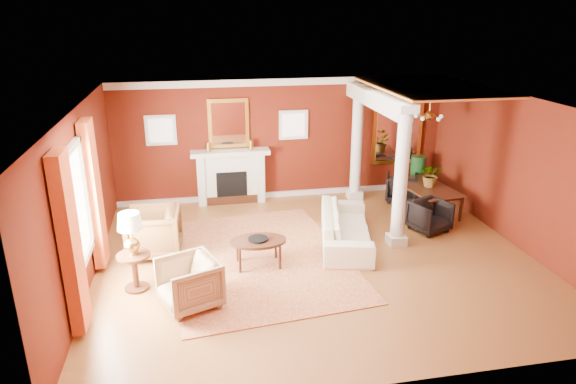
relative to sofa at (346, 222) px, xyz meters
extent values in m
plane|color=brown|center=(-0.72, -0.55, -0.46)|extent=(8.00, 8.00, 0.00)
cube|color=#54120B|center=(-0.72, 2.95, 0.99)|extent=(8.00, 0.04, 2.90)
cube|color=#54120B|center=(-0.72, -4.05, 0.99)|extent=(8.00, 0.04, 2.90)
cube|color=#54120B|center=(-4.72, -0.55, 0.99)|extent=(0.04, 7.00, 2.90)
cube|color=#54120B|center=(3.28, -0.55, 0.99)|extent=(0.04, 7.00, 2.90)
cube|color=white|center=(-0.72, -0.55, 2.44)|extent=(8.00, 7.00, 0.04)
cube|color=silver|center=(-2.02, 2.78, 0.14)|extent=(1.60, 0.34, 1.20)
cube|color=black|center=(-2.02, 2.61, -0.01)|extent=(0.72, 0.03, 0.70)
cube|color=black|center=(-2.02, 2.61, -0.36)|extent=(1.20, 0.05, 0.20)
cube|color=silver|center=(-2.02, 2.74, 0.78)|extent=(1.85, 0.42, 0.10)
cube|color=silver|center=(-2.72, 2.75, 0.14)|extent=(0.16, 0.40, 1.20)
cube|color=silver|center=(-1.32, 2.75, 0.14)|extent=(0.16, 0.40, 1.20)
cube|color=yellow|center=(-2.02, 2.91, 1.44)|extent=(0.95, 0.06, 1.15)
cube|color=white|center=(-2.02, 2.88, 1.44)|extent=(0.78, 0.02, 0.98)
cube|color=silver|center=(-3.57, 2.92, 1.34)|extent=(0.70, 0.06, 0.70)
cube|color=white|center=(-3.57, 2.89, 1.34)|extent=(0.54, 0.02, 0.54)
cube|color=silver|center=(-0.47, 2.92, 1.34)|extent=(0.70, 0.06, 0.70)
cube|color=white|center=(-0.47, 2.89, 1.34)|extent=(0.54, 0.02, 0.54)
cube|color=white|center=(-4.71, -1.15, 1.09)|extent=(0.03, 1.30, 1.70)
cube|color=silver|center=(-4.67, -1.85, 1.09)|extent=(0.08, 0.10, 1.90)
cube|color=silver|center=(-4.67, -0.45, 1.09)|extent=(0.08, 0.10, 1.90)
cube|color=#C64522|center=(-4.60, -2.15, 0.94)|extent=(0.18, 0.55, 2.60)
cube|color=#C64522|center=(-4.60, -0.15, 0.94)|extent=(0.18, 0.55, 2.60)
cube|color=silver|center=(0.98, -0.25, -0.36)|extent=(0.34, 0.34, 0.20)
cylinder|color=silver|center=(0.98, -0.25, 0.99)|extent=(0.26, 0.26, 2.50)
cube|color=silver|center=(0.98, -0.25, 2.26)|extent=(0.36, 0.36, 0.16)
cube|color=silver|center=(0.98, 2.45, -0.36)|extent=(0.34, 0.34, 0.20)
cylinder|color=silver|center=(0.98, 2.45, 0.99)|extent=(0.26, 0.26, 2.50)
cube|color=silver|center=(0.98, 2.45, 2.26)|extent=(0.36, 0.36, 0.16)
cube|color=silver|center=(0.98, 1.35, 2.16)|extent=(0.30, 3.20, 0.32)
cube|color=#E29042|center=(2.13, 1.20, 2.41)|extent=(2.30, 3.40, 0.04)
cube|color=yellow|center=(2.18, 2.91, 1.09)|extent=(1.30, 0.06, 1.70)
cube|color=white|center=(2.18, 2.88, 1.09)|extent=(1.10, 0.02, 1.50)
cylinder|color=#B08B37|center=(2.18, 1.25, 2.11)|extent=(0.02, 0.02, 0.65)
sphere|color=#B08B37|center=(2.18, 1.25, 1.79)|extent=(0.20, 0.20, 0.20)
sphere|color=beige|center=(2.46, 1.25, 1.76)|extent=(0.09, 0.09, 0.09)
sphere|color=beige|center=(2.26, 1.52, 1.76)|extent=(0.09, 0.09, 0.09)
sphere|color=beige|center=(1.95, 1.42, 1.76)|extent=(0.09, 0.09, 0.09)
sphere|color=beige|center=(1.95, 1.09, 1.76)|extent=(0.09, 0.09, 0.09)
sphere|color=beige|center=(2.26, 0.99, 1.76)|extent=(0.09, 0.09, 0.09)
cube|color=silver|center=(-0.72, 2.91, 2.36)|extent=(8.00, 0.08, 0.16)
cube|color=silver|center=(-0.72, 2.91, -0.40)|extent=(8.00, 0.08, 0.12)
cube|color=maroon|center=(-1.82, -0.35, -0.45)|extent=(3.66, 4.62, 0.02)
imported|color=white|center=(0.00, 0.00, 0.00)|extent=(1.22, 2.46, 0.92)
imported|color=black|center=(-3.70, 0.22, 0.04)|extent=(0.96, 1.02, 1.00)
imported|color=tan|center=(-3.06, -1.74, -0.03)|extent=(1.04, 1.07, 0.87)
cylinder|color=black|center=(-1.83, -0.63, 0.03)|extent=(1.02, 1.02, 0.05)
cylinder|color=black|center=(-2.19, -0.85, -0.23)|extent=(0.05, 0.05, 0.46)
cylinder|color=black|center=(-1.47, -0.85, -0.23)|extent=(0.05, 0.05, 0.46)
cylinder|color=black|center=(-2.19, -0.40, -0.23)|extent=(0.05, 0.05, 0.46)
cylinder|color=black|center=(-1.47, -0.40, -0.23)|extent=(0.05, 0.05, 0.46)
imported|color=black|center=(-1.89, -0.60, 0.15)|extent=(0.15, 0.03, 0.20)
cylinder|color=black|center=(-3.94, -1.06, -0.44)|extent=(0.40, 0.40, 0.04)
cylinder|color=black|center=(-3.94, -1.06, -0.15)|extent=(0.10, 0.10, 0.62)
cylinder|color=black|center=(-3.94, -1.06, 0.16)|extent=(0.55, 0.55, 0.04)
sphere|color=#B08B37|center=(-3.94, -1.06, 0.34)|extent=(0.25, 0.25, 0.25)
cylinder|color=#B08B37|center=(-3.94, -1.06, 0.52)|extent=(0.03, 0.03, 0.27)
cone|color=beige|center=(-3.94, -1.06, 0.77)|extent=(0.40, 0.40, 0.27)
imported|color=black|center=(2.34, 1.31, 0.01)|extent=(0.82, 1.77, 0.95)
imported|color=black|center=(1.91, 0.26, -0.10)|extent=(0.88, 0.85, 0.72)
imported|color=black|center=(2.03, 2.09, -0.10)|extent=(0.91, 0.89, 0.72)
sphere|color=#15431B|center=(2.60, 2.45, -0.26)|extent=(0.42, 0.42, 0.42)
cylinder|color=#15431B|center=(2.60, 2.45, 0.03)|extent=(0.37, 0.37, 0.99)
imported|color=#26591E|center=(2.39, 1.31, 0.71)|extent=(0.66, 0.70, 0.44)
camera|label=1|loc=(-2.87, -8.94, 3.95)|focal=32.00mm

